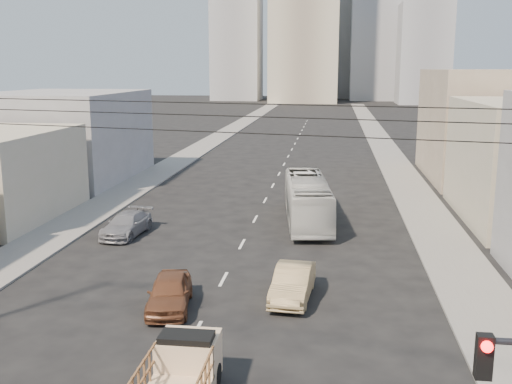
% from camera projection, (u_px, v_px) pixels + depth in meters
% --- Properties ---
extents(sidewalk_left, '(3.50, 180.00, 0.12)m').
position_uv_depth(sidewalk_left, '(213.00, 140.00, 85.10)').
color(sidewalk_left, slate).
rests_on(sidewalk_left, ground).
extents(sidewalk_right, '(3.50, 180.00, 0.12)m').
position_uv_depth(sidewalk_right, '(381.00, 143.00, 82.15)').
color(sidewalk_right, slate).
rests_on(sidewalk_right, ground).
extents(lane_dashes, '(0.15, 104.00, 0.01)m').
position_uv_depth(lane_dashes, '(286.00, 160.00, 67.13)').
color(lane_dashes, silver).
rests_on(lane_dashes, ground).
extents(flatbed_pickup, '(1.95, 4.41, 1.90)m').
position_uv_depth(flatbed_pickup, '(180.00, 371.00, 18.19)').
color(flatbed_pickup, beige).
rests_on(flatbed_pickup, ground).
extents(city_bus, '(3.82, 11.27, 3.08)m').
position_uv_depth(city_bus, '(307.00, 200.00, 39.82)').
color(city_bus, beige).
rests_on(city_bus, ground).
extents(sedan_brown, '(2.38, 4.53, 1.47)m').
position_uv_depth(sedan_brown, '(170.00, 292.00, 25.56)').
color(sedan_brown, brown).
rests_on(sedan_brown, ground).
extents(sedan_tan, '(1.91, 4.62, 1.49)m').
position_uv_depth(sedan_tan, '(293.00, 283.00, 26.68)').
color(sedan_tan, tan).
rests_on(sedan_tan, ground).
extents(sedan_grey, '(2.36, 4.92, 1.38)m').
position_uv_depth(sedan_grey, '(127.00, 224.00, 36.82)').
color(sedan_grey, gray).
rests_on(sedan_grey, ground).
extents(overhead_wires, '(23.01, 5.02, 0.72)m').
position_uv_depth(overhead_wires, '(131.00, 114.00, 15.30)').
color(overhead_wires, black).
rests_on(overhead_wires, ground).
extents(bldg_right_far, '(12.00, 16.00, 10.00)m').
position_uv_depth(bldg_right_far, '(496.00, 125.00, 54.87)').
color(bldg_right_far, gray).
rests_on(bldg_right_far, ground).
extents(bldg_left_far, '(12.00, 16.00, 8.00)m').
position_uv_depth(bldg_left_far, '(64.00, 136.00, 55.17)').
color(bldg_left_far, gray).
rests_on(bldg_left_far, ground).
extents(midrise_ne, '(16.00, 16.00, 40.00)m').
position_uv_depth(midrise_ne, '(377.00, 36.00, 188.98)').
color(midrise_ne, '#96989E').
rests_on(midrise_ne, ground).
extents(midrise_nw, '(15.00, 15.00, 34.00)m').
position_uv_depth(midrise_nw, '(237.00, 46.00, 190.26)').
color(midrise_nw, '#96989E').
rests_on(midrise_nw, ground).
extents(midrise_back, '(18.00, 18.00, 44.00)m').
position_uv_depth(midrise_back, '(338.00, 33.00, 204.65)').
color(midrise_back, gray).
rests_on(midrise_back, ground).
extents(midrise_east, '(14.00, 14.00, 28.00)m').
position_uv_depth(midrise_east, '(424.00, 54.00, 169.28)').
color(midrise_east, '#96989E').
rests_on(midrise_east, ground).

